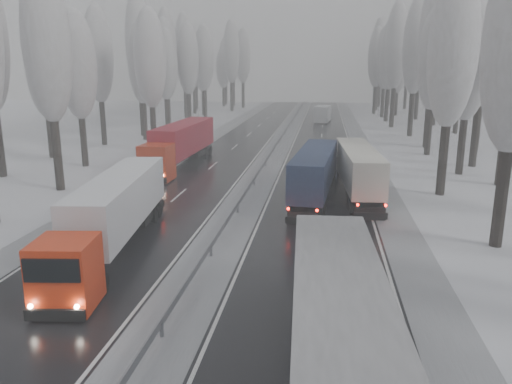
% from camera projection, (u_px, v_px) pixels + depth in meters
% --- Properties ---
extents(carriageway_right, '(7.50, 200.00, 0.03)m').
position_uv_depth(carriageway_right, '(319.00, 182.00, 42.30)').
color(carriageway_right, black).
rests_on(carriageway_right, ground).
extents(carriageway_left, '(7.50, 200.00, 0.03)m').
position_uv_depth(carriageway_left, '(198.00, 178.00, 43.68)').
color(carriageway_left, black).
rests_on(carriageway_left, ground).
extents(median_slush, '(3.00, 200.00, 0.04)m').
position_uv_depth(median_slush, '(258.00, 180.00, 42.99)').
color(median_slush, '#A9ABB1').
rests_on(median_slush, ground).
extents(shoulder_right, '(2.40, 200.00, 0.04)m').
position_uv_depth(shoulder_right, '(378.00, 184.00, 41.65)').
color(shoulder_right, '#A9ABB1').
rests_on(shoulder_right, ground).
extents(shoulder_left, '(2.40, 200.00, 0.04)m').
position_uv_depth(shoulder_left, '(144.00, 177.00, 44.33)').
color(shoulder_left, '#A9ABB1').
rests_on(shoulder_left, ground).
extents(median_guardrail, '(0.12, 200.00, 0.76)m').
position_uv_depth(median_guardrail, '(258.00, 174.00, 42.84)').
color(median_guardrail, slate).
rests_on(median_guardrail, ground).
extents(tree_18, '(3.60, 3.60, 16.58)m').
position_uv_depth(tree_18, '(453.00, 50.00, 35.64)').
color(tree_18, black).
rests_on(tree_18, ground).
extents(tree_19, '(3.60, 3.60, 14.57)m').
position_uv_depth(tree_19, '(512.00, 68.00, 39.07)').
color(tree_19, black).
rests_on(tree_19, ground).
extents(tree_20, '(3.60, 3.60, 15.71)m').
position_uv_depth(tree_20, '(470.00, 59.00, 43.14)').
color(tree_20, black).
rests_on(tree_20, ground).
extents(tree_21, '(3.60, 3.60, 18.62)m').
position_uv_depth(tree_21, '(485.00, 39.00, 46.24)').
color(tree_21, black).
rests_on(tree_21, ground).
extents(tree_22, '(3.60, 3.60, 15.86)m').
position_uv_depth(tree_22, '(435.00, 60.00, 53.26)').
color(tree_22, black).
rests_on(tree_22, ground).
extents(tree_23, '(3.60, 3.60, 13.55)m').
position_uv_depth(tree_23, '(483.00, 74.00, 56.64)').
color(tree_23, black).
rests_on(tree_23, ground).
extents(tree_24, '(3.60, 3.60, 20.49)m').
position_uv_depth(tree_24, '(435.00, 34.00, 57.64)').
color(tree_24, black).
rests_on(tree_24, ground).
extents(tree_25, '(3.60, 3.60, 19.44)m').
position_uv_depth(tree_25, '(486.00, 42.00, 60.74)').
color(tree_25, black).
rests_on(tree_25, ground).
extents(tree_26, '(3.60, 3.60, 18.78)m').
position_uv_depth(tree_26, '(416.00, 47.00, 67.80)').
color(tree_26, black).
rests_on(tree_26, ground).
extents(tree_27, '(3.60, 3.60, 17.62)m').
position_uv_depth(tree_27, '(463.00, 54.00, 70.88)').
color(tree_27, black).
rests_on(tree_27, ground).
extents(tree_28, '(3.60, 3.60, 19.62)m').
position_uv_depth(tree_28, '(396.00, 47.00, 78.10)').
color(tree_28, black).
rests_on(tree_28, ground).
extents(tree_29, '(3.60, 3.60, 18.11)m').
position_uv_depth(tree_29, '(439.00, 53.00, 81.21)').
color(tree_29, black).
rests_on(tree_29, ground).
extents(tree_30, '(3.60, 3.60, 17.86)m').
position_uv_depth(tree_30, '(390.00, 55.00, 87.71)').
color(tree_30, black).
rests_on(tree_30, ground).
extents(tree_31, '(3.60, 3.60, 18.58)m').
position_uv_depth(tree_31, '(420.00, 53.00, 90.66)').
color(tree_31, black).
rests_on(tree_31, ground).
extents(tree_32, '(3.60, 3.60, 17.33)m').
position_uv_depth(tree_32, '(385.00, 58.00, 95.00)').
color(tree_32, black).
rests_on(tree_32, ground).
extents(tree_33, '(3.60, 3.60, 14.33)m').
position_uv_depth(tree_33, '(398.00, 68.00, 98.90)').
color(tree_33, black).
rests_on(tree_33, ground).
extents(tree_34, '(3.60, 3.60, 17.63)m').
position_uv_depth(tree_34, '(377.00, 58.00, 101.90)').
color(tree_34, black).
rests_on(tree_34, ground).
extents(tree_35, '(3.60, 3.60, 18.25)m').
position_uv_depth(tree_35, '(420.00, 56.00, 104.44)').
color(tree_35, black).
rests_on(tree_35, ground).
extents(tree_36, '(3.60, 3.60, 20.23)m').
position_uv_depth(tree_36, '(379.00, 51.00, 110.79)').
color(tree_36, black).
rests_on(tree_36, ground).
extents(tree_37, '(3.60, 3.60, 16.37)m').
position_uv_depth(tree_37, '(408.00, 62.00, 114.31)').
color(tree_37, black).
rests_on(tree_37, ground).
extents(tree_38, '(3.60, 3.60, 17.97)m').
position_uv_depth(tree_38, '(381.00, 58.00, 121.07)').
color(tree_38, black).
rests_on(tree_38, ground).
extents(tree_39, '(3.60, 3.60, 16.19)m').
position_uv_depth(tree_39, '(391.00, 63.00, 124.82)').
color(tree_39, black).
rests_on(tree_39, ground).
extents(tree_58, '(3.60, 3.60, 17.21)m').
position_uv_depth(tree_58, '(47.00, 45.00, 37.07)').
color(tree_58, black).
rests_on(tree_58, ground).
extents(tree_60, '(3.60, 3.60, 14.84)m').
position_uv_depth(tree_60, '(77.00, 66.00, 47.04)').
color(tree_60, black).
rests_on(tree_60, ground).
extents(tree_61, '(3.60, 3.60, 13.95)m').
position_uv_depth(tree_61, '(44.00, 72.00, 51.78)').
color(tree_61, black).
rests_on(tree_61, ground).
extents(tree_62, '(3.60, 3.60, 16.04)m').
position_uv_depth(tree_62, '(150.00, 59.00, 55.51)').
color(tree_62, black).
rests_on(tree_62, ground).
extents(tree_63, '(3.60, 3.60, 16.88)m').
position_uv_depth(tree_63, '(98.00, 55.00, 60.26)').
color(tree_63, black).
rests_on(tree_63, ground).
extents(tree_64, '(3.60, 3.60, 15.42)m').
position_uv_depth(tree_64, '(142.00, 64.00, 64.81)').
color(tree_64, black).
rests_on(tree_64, ground).
extents(tree_65, '(3.60, 3.60, 19.48)m').
position_uv_depth(tree_65, '(139.00, 44.00, 68.26)').
color(tree_65, black).
rests_on(tree_65, ground).
extents(tree_66, '(3.60, 3.60, 15.23)m').
position_uv_depth(tree_66, '(166.00, 65.00, 74.09)').
color(tree_66, black).
rests_on(tree_66, ground).
extents(tree_67, '(3.60, 3.60, 17.09)m').
position_uv_depth(tree_67, '(165.00, 57.00, 77.82)').
color(tree_67, black).
rests_on(tree_67, ground).
extents(tree_68, '(3.60, 3.60, 16.65)m').
position_uv_depth(tree_68, '(188.00, 59.00, 80.16)').
color(tree_68, black).
rests_on(tree_68, ground).
extents(tree_69, '(3.60, 3.60, 19.35)m').
position_uv_depth(tree_69, '(166.00, 49.00, 84.22)').
color(tree_69, black).
rests_on(tree_69, ground).
extents(tree_70, '(3.60, 3.60, 17.09)m').
position_uv_depth(tree_70, '(204.00, 58.00, 89.74)').
color(tree_70, black).
rests_on(tree_70, ground).
extents(tree_71, '(3.60, 3.60, 19.61)m').
position_uv_depth(tree_71, '(184.00, 50.00, 93.83)').
color(tree_71, black).
rests_on(tree_71, ground).
extents(tree_72, '(3.60, 3.60, 15.11)m').
position_uv_depth(tree_72, '(203.00, 66.00, 99.37)').
color(tree_72, black).
rests_on(tree_72, ground).
extents(tree_73, '(3.60, 3.60, 17.22)m').
position_uv_depth(tree_73, '(193.00, 59.00, 103.27)').
color(tree_73, black).
rests_on(tree_73, ground).
extents(tree_74, '(3.60, 3.60, 19.68)m').
position_uv_depth(tree_74, '(231.00, 52.00, 108.53)').
color(tree_74, black).
rests_on(tree_74, ground).
extents(tree_75, '(3.60, 3.60, 18.60)m').
position_uv_depth(tree_75, '(195.00, 56.00, 113.75)').
color(tree_75, black).
rests_on(tree_75, ground).
extents(tree_76, '(3.60, 3.60, 18.55)m').
position_uv_depth(tree_76, '(243.00, 57.00, 117.60)').
color(tree_76, black).
rests_on(tree_76, ground).
extents(tree_77, '(3.60, 3.60, 14.32)m').
position_uv_depth(tree_77, '(223.00, 68.00, 122.84)').
color(tree_77, black).
rests_on(tree_77, ground).
extents(tree_78, '(3.60, 3.60, 19.55)m').
position_uv_depth(tree_78, '(233.00, 55.00, 124.24)').
color(tree_78, black).
rests_on(tree_78, ground).
extents(tree_79, '(3.60, 3.60, 17.07)m').
position_uv_depth(tree_79, '(226.00, 61.00, 128.83)').
color(tree_79, black).
rests_on(tree_79, ground).
extents(truck_grey_tarp, '(3.16, 15.71, 4.01)m').
position_uv_depth(truck_grey_tarp, '(337.00, 324.00, 14.25)').
color(truck_grey_tarp, '#434347').
rests_on(truck_grey_tarp, ground).
extents(truck_blue_box, '(3.48, 14.64, 3.72)m').
position_uv_depth(truck_blue_box, '(316.00, 169.00, 36.84)').
color(truck_blue_box, navy).
rests_on(truck_blue_box, ground).
extents(truck_cream_box, '(3.25, 14.48, 3.69)m').
position_uv_depth(truck_cream_box, '(356.00, 166.00, 38.03)').
color(truck_cream_box, beige).
rests_on(truck_cream_box, ground).
extents(box_truck_distant, '(3.19, 7.92, 2.88)m').
position_uv_depth(box_truck_distant, '(323.00, 114.00, 88.63)').
color(box_truck_distant, silver).
rests_on(box_truck_distant, ground).
extents(truck_red_white, '(4.01, 14.88, 3.78)m').
position_uv_depth(truck_red_white, '(114.00, 210.00, 26.12)').
color(truck_red_white, red).
rests_on(truck_red_white, ground).
extents(truck_red_red, '(3.03, 16.23, 4.14)m').
position_uv_depth(truck_red_red, '(181.00, 142.00, 48.41)').
color(truck_red_red, '#B6250A').
rests_on(truck_red_red, ground).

